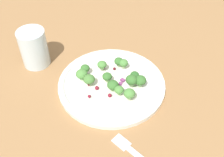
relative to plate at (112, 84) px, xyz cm
name	(u,v)px	position (x,y,z in cm)	size (l,w,h in cm)	color
ground_plane	(116,83)	(2.34, 0.11, -1.86)	(180.00, 180.00, 2.00)	olive
plate	(112,84)	(0.00, 0.00, 0.00)	(26.11, 26.11, 1.70)	white
dressing_pool	(112,83)	(0.00, 0.00, 0.44)	(15.14, 15.14, 0.20)	white
broccoli_floret_0	(132,80)	(1.08, -4.69, 2.84)	(2.81, 2.81, 2.84)	#9EC684
broccoli_floret_1	(135,75)	(3.85, -4.12, 1.80)	(2.21, 2.21, 2.24)	#ADD18E
broccoli_floret_2	(89,79)	(-3.67, 4.08, 2.53)	(2.74, 2.74, 2.77)	#8EB77A
broccoli_floret_3	(141,80)	(2.62, -6.37, 2.49)	(2.81, 2.81, 2.84)	#8EB77A
broccoli_floret_4	(107,77)	(-0.46, 1.08, 2.28)	(2.34, 2.34, 2.37)	#ADD18E
broccoli_floret_5	(129,94)	(-2.70, -6.20, 2.53)	(2.61, 2.61, 2.65)	#ADD18E
broccoli_floret_6	(125,63)	(5.81, -0.18, 2.34)	(2.32, 2.32, 2.35)	#ADD18E
broccoli_floret_7	(85,68)	(-0.93, 7.20, 2.42)	(2.29, 2.29, 2.32)	#9EC684
broccoli_floret_8	(119,90)	(-2.79, -3.58, 2.37)	(2.19, 2.19, 2.21)	#8EB77A
broccoli_floret_9	(102,65)	(2.49, 4.35, 2.42)	(2.39, 2.39, 2.42)	#9EC684
broccoli_floret_10	(119,61)	(5.71, 1.46, 2.39)	(2.30, 2.30, 2.33)	#8EB77A
broccoli_floret_11	(82,74)	(-2.83, 6.88, 2.15)	(2.85, 2.85, 2.89)	#8EB77A
broccoli_floret_12	(113,85)	(-2.09, -1.50, 2.19)	(2.72, 2.72, 2.76)	#8EB77A
cranberry_0	(114,69)	(4.18, 1.82, 0.86)	(0.74, 0.74, 0.74)	#4C0A14
cranberry_1	(97,88)	(-3.79, 1.88, 0.91)	(0.98, 0.98, 0.98)	maroon
cranberry_2	(89,96)	(-6.99, 1.86, 1.05)	(0.77, 0.77, 0.77)	maroon
cranberry_3	(89,84)	(-4.00, 4.04, 1.18)	(0.71, 0.71, 0.71)	maroon
cranberry_4	(110,95)	(-4.18, -1.94, 0.87)	(0.94, 0.94, 0.94)	maroon
onion_bit_0	(123,80)	(1.78, -1.95, 0.79)	(0.90, 1.10, 0.39)	#843D75
onion_bit_1	(87,78)	(-2.19, 5.77, 0.83)	(1.01, 1.32, 0.57)	#934C84
onion_bit_2	(102,67)	(3.10, 4.78, 0.88)	(1.34, 1.10, 0.51)	#934C84
onion_bit_3	(120,84)	(0.47, -2.09, 0.77)	(0.84, 0.81, 0.50)	#843D75
water_glass	(34,48)	(-2.88, 21.80, 4.15)	(7.07, 7.07, 10.02)	silver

